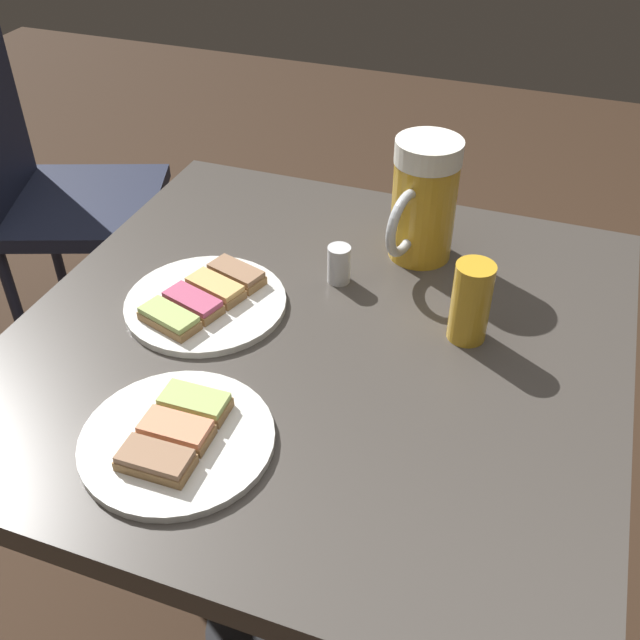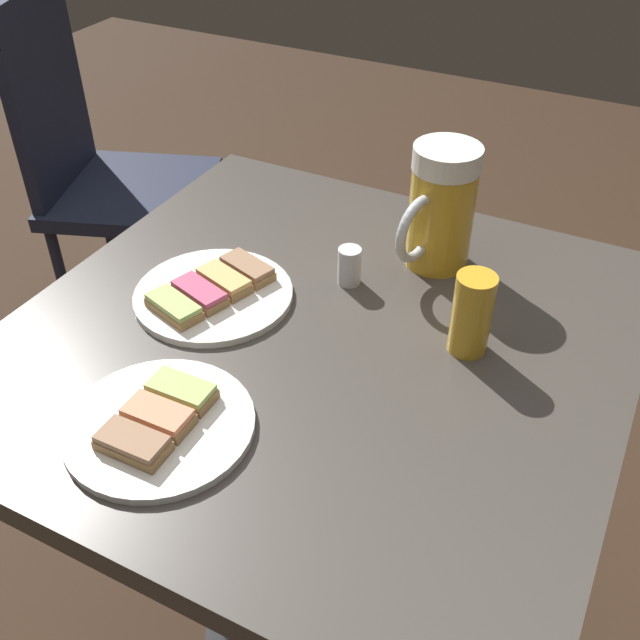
{
  "view_description": "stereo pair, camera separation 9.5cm",
  "coord_description": "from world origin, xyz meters",
  "px_view_note": "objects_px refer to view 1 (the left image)",
  "views": [
    {
      "loc": [
        0.26,
        -0.71,
        1.36
      ],
      "look_at": [
        0.0,
        0.0,
        0.77
      ],
      "focal_mm": 41.4,
      "sensor_mm": 36.0,
      "label": 1
    },
    {
      "loc": [
        0.34,
        -0.67,
        1.36
      ],
      "look_at": [
        0.0,
        0.0,
        0.77
      ],
      "focal_mm": 41.4,
      "sensor_mm": 36.0,
      "label": 2
    }
  ],
  "objects_px": {
    "beer_glass_small": "(471,302)",
    "cafe_chair": "(45,178)",
    "beer_mug": "(423,202)",
    "plate_near": "(205,301)",
    "plate_far": "(177,437)",
    "salt_shaker": "(339,264)"
  },
  "relations": [
    {
      "from": "plate_far",
      "to": "salt_shaker",
      "type": "bearing_deg",
      "value": 79.33
    },
    {
      "from": "plate_far",
      "to": "salt_shaker",
      "type": "xyz_separation_m",
      "value": [
        0.07,
        0.36,
        0.02
      ]
    },
    {
      "from": "salt_shaker",
      "to": "cafe_chair",
      "type": "distance_m",
      "value": 1.04
    },
    {
      "from": "beer_glass_small",
      "to": "cafe_chair",
      "type": "xyz_separation_m",
      "value": [
        -1.09,
        0.52,
        -0.27
      ]
    },
    {
      "from": "beer_mug",
      "to": "salt_shaker",
      "type": "xyz_separation_m",
      "value": [
        -0.09,
        -0.1,
        -0.06
      ]
    },
    {
      "from": "plate_near",
      "to": "beer_mug",
      "type": "distance_m",
      "value": 0.34
    },
    {
      "from": "salt_shaker",
      "to": "beer_mug",
      "type": "bearing_deg",
      "value": 48.73
    },
    {
      "from": "beer_glass_small",
      "to": "salt_shaker",
      "type": "height_order",
      "value": "beer_glass_small"
    },
    {
      "from": "plate_far",
      "to": "salt_shaker",
      "type": "relative_size",
      "value": 3.85
    },
    {
      "from": "beer_mug",
      "to": "plate_near",
      "type": "bearing_deg",
      "value": -137.1
    },
    {
      "from": "plate_far",
      "to": "beer_mug",
      "type": "bearing_deg",
      "value": 71.04
    },
    {
      "from": "cafe_chair",
      "to": "beer_mug",
      "type": "bearing_deg",
      "value": 49.86
    },
    {
      "from": "plate_near",
      "to": "plate_far",
      "type": "relative_size",
      "value": 1.02
    },
    {
      "from": "cafe_chair",
      "to": "beer_glass_small",
      "type": "bearing_deg",
      "value": 44.14
    },
    {
      "from": "beer_mug",
      "to": "beer_glass_small",
      "type": "height_order",
      "value": "beer_mug"
    },
    {
      "from": "salt_shaker",
      "to": "cafe_chair",
      "type": "xyz_separation_m",
      "value": [
        -0.9,
        0.46,
        -0.24
      ]
    },
    {
      "from": "beer_mug",
      "to": "beer_glass_small",
      "type": "xyz_separation_m",
      "value": [
        0.11,
        -0.17,
        -0.04
      ]
    },
    {
      "from": "plate_near",
      "to": "beer_mug",
      "type": "xyz_separation_m",
      "value": [
        0.24,
        0.23,
        0.08
      ]
    },
    {
      "from": "salt_shaker",
      "to": "plate_far",
      "type": "bearing_deg",
      "value": -100.67
    },
    {
      "from": "plate_near",
      "to": "salt_shaker",
      "type": "relative_size",
      "value": 3.94
    },
    {
      "from": "beer_mug",
      "to": "plate_far",
      "type": "bearing_deg",
      "value": -108.96
    },
    {
      "from": "plate_near",
      "to": "beer_glass_small",
      "type": "xyz_separation_m",
      "value": [
        0.35,
        0.06,
        0.05
      ]
    }
  ]
}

